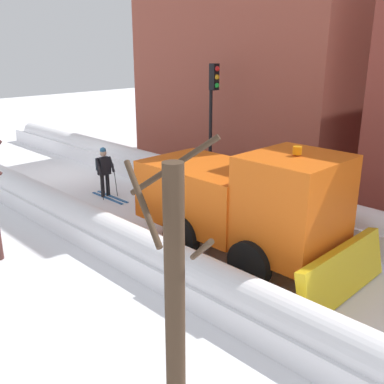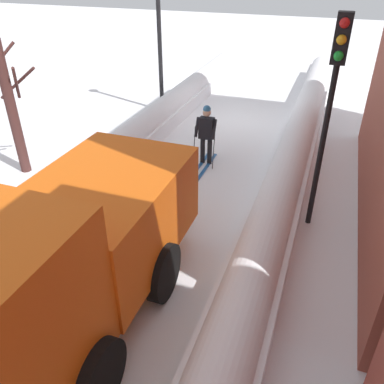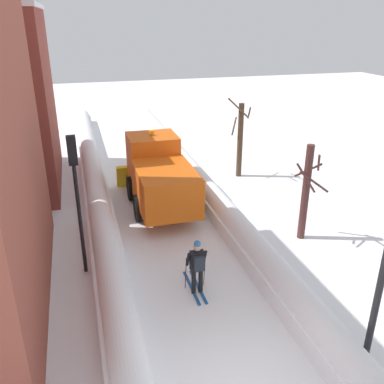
% 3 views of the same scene
% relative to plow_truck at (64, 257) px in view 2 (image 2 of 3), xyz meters
% --- Properties ---
extents(ground_plane, '(80.00, 80.00, 0.00)m').
position_rel_plow_truck_xyz_m(ground_plane, '(-0.22, -0.26, -1.48)').
color(ground_plane, white).
extents(snowbank_left, '(1.10, 36.00, 1.13)m').
position_rel_plow_truck_xyz_m(snowbank_left, '(-2.69, -0.26, -0.96)').
color(snowbank_left, white).
rests_on(snowbank_left, ground).
extents(plow_truck, '(3.20, 5.98, 3.12)m').
position_rel_plow_truck_xyz_m(plow_truck, '(0.00, 0.00, 0.00)').
color(plow_truck, orange).
rests_on(plow_truck, ground).
extents(skier, '(0.62, 1.80, 1.81)m').
position_rel_plow_truck_xyz_m(skier, '(-0.19, -6.55, -0.48)').
color(skier, black).
rests_on(skier, ground).
extents(traffic_light_pole, '(0.28, 0.42, 4.61)m').
position_rel_plow_truck_xyz_m(traffic_light_pole, '(-3.44, -4.32, 1.74)').
color(traffic_light_pole, black).
rests_on(traffic_light_pole, ground).
extents(street_lamp, '(0.40, 0.40, 5.51)m').
position_rel_plow_truck_xyz_m(street_lamp, '(2.92, -10.40, 1.99)').
color(street_lamp, black).
rests_on(street_lamp, ground).
extents(bare_tree_near, '(1.30, 1.24, 3.69)m').
position_rel_plow_truck_xyz_m(bare_tree_near, '(4.63, -4.31, 0.45)').
color(bare_tree_near, '#4D2C28').
rests_on(bare_tree_near, ground).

